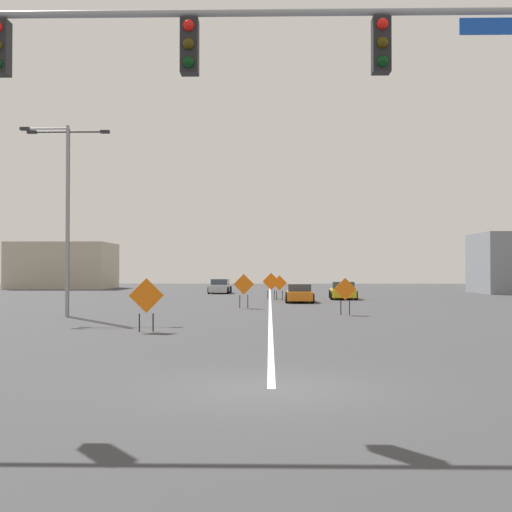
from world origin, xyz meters
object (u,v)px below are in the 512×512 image
Objects in this scene: street_lamp_far_right at (68,206)px; construction_sign_left_shoulder at (345,291)px; street_lamp_mid_right at (64,211)px; traffic_signal_assembly at (82,79)px; construction_sign_median_near at (146,298)px; construction_sign_median_far at (271,282)px; car_yellow_near at (343,291)px; car_orange_distant at (299,294)px; construction_sign_right_shoulder at (244,286)px; construction_sign_left_lane at (279,284)px; car_silver_approaching at (220,287)px.

street_lamp_far_right is 14.16m from construction_sign_left_shoulder.
construction_sign_left_shoulder is at bearing 7.58° from street_lamp_mid_right.
traffic_signal_assembly is 12.51m from construction_sign_median_near.
construction_sign_median_far is 0.43× the size of car_yellow_near.
street_lamp_far_right is 18.92m from car_orange_distant.
street_lamp_mid_right reaches higher than car_orange_distant.
construction_sign_right_shoulder reaches higher than construction_sign_left_shoulder.
construction_sign_left_lane is (10.48, 17.83, -3.87)m from street_lamp_mid_right.
construction_sign_left_lane is 14.50m from car_silver_approaching.
construction_sign_left_lane is at bearing -68.20° from car_silver_approaching.
construction_sign_right_shoulder reaches higher than construction_sign_median_near.
construction_sign_median_far is 27.80m from construction_sign_median_near.
construction_sign_median_far is 5.88m from car_orange_distant.
construction_sign_right_shoulder is 0.43× the size of car_orange_distant.
car_yellow_near is at bearing 20.25° from construction_sign_left_lane.
car_silver_approaching is 17.94m from car_orange_distant.
construction_sign_median_far reaches higher than construction_sign_median_near.
construction_sign_median_far is at bearing 174.34° from car_yellow_near.
street_lamp_mid_right is at bearing -99.25° from car_silver_approaching.
construction_sign_median_near is (5.27, -7.89, -4.12)m from street_lamp_far_right.
street_lamp_far_right reaches higher than car_silver_approaching.
car_yellow_near is (1.83, 17.82, -0.56)m from construction_sign_left_shoulder.
construction_sign_left_shoulder is 0.95× the size of construction_sign_median_near.
traffic_signal_assembly is 1.61× the size of street_lamp_mid_right.
traffic_signal_assembly is 7.38× the size of construction_sign_right_shoulder.
street_lamp_far_right is (-6.16, 19.45, -0.54)m from traffic_signal_assembly.
construction_sign_left_lane is (4.31, 36.66, -4.74)m from traffic_signal_assembly.
construction_sign_left_shoulder is 12.22m from construction_sign_median_near.
street_lamp_far_right is at bearing 89.42° from street_lamp_mid_right.
construction_sign_left_lane is at bearing -159.75° from car_yellow_near.
car_silver_approaching is at bearing 91.23° from traffic_signal_assembly.
traffic_signal_assembly is 7.35× the size of construction_sign_median_far.
construction_sign_median_near reaches higher than car_silver_approaching.
construction_sign_right_shoulder is 1.08× the size of construction_sign_left_shoulder.
construction_sign_median_near is at bearing -89.73° from car_silver_approaching.
construction_sign_left_shoulder reaches higher than car_orange_distant.
car_yellow_near is at bearing 76.61° from traffic_signal_assembly.
construction_sign_left_lane is at bearing 83.30° from traffic_signal_assembly.
car_silver_approaching is (-10.22, 11.67, 0.03)m from car_yellow_near.
construction_sign_left_lane is (10.47, 17.20, -4.19)m from street_lamp_far_right.
construction_sign_right_shoulder reaches higher than construction_sign_left_lane.
construction_sign_left_lane is at bearing 77.91° from construction_sign_right_shoulder.
traffic_signal_assembly reaches higher than construction_sign_median_near.
street_lamp_mid_right is (-6.17, 18.83, -0.87)m from traffic_signal_assembly.
car_yellow_near is at bearing 54.71° from car_orange_distant.
car_orange_distant is (-3.52, -4.97, -0.03)m from car_yellow_near.
construction_sign_median_far reaches higher than car_silver_approaching.
construction_sign_median_far is 18.72m from construction_sign_left_shoulder.
traffic_signal_assembly is 39.87m from car_yellow_near.
traffic_signal_assembly is 7.97× the size of construction_sign_left_shoulder.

